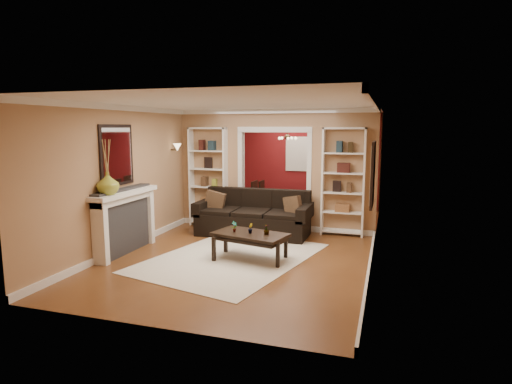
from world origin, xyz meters
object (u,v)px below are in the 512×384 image
(sofa, at_px, (253,213))
(dining_table, at_px, (287,204))
(bookshelf_right, at_px, (343,182))
(fireplace, at_px, (126,222))
(coffee_table, at_px, (250,246))
(bookshelf_left, at_px, (209,177))

(sofa, xyz_separation_m, dining_table, (0.19, 2.35, -0.20))
(bookshelf_right, height_order, fireplace, bookshelf_right)
(coffee_table, bearing_deg, fireplace, -159.98)
(sofa, relative_size, coffee_table, 1.94)
(dining_table, bearing_deg, bookshelf_right, -137.19)
(bookshelf_right, xyz_separation_m, dining_table, (-1.64, 1.77, -0.87))
(bookshelf_left, distance_m, fireplace, 2.65)
(bookshelf_right, xyz_separation_m, fireplace, (-3.64, -2.53, -0.57))
(sofa, distance_m, bookshelf_left, 1.55)
(coffee_table, bearing_deg, sofa, 119.37)
(coffee_table, bearing_deg, bookshelf_right, 72.62)
(bookshelf_left, xyz_separation_m, dining_table, (1.46, 1.77, -0.87))
(dining_table, bearing_deg, coffee_table, -175.77)
(bookshelf_right, relative_size, fireplace, 1.35)
(coffee_table, relative_size, fireplace, 0.74)
(coffee_table, bearing_deg, bookshelf_left, 141.22)
(sofa, distance_m, dining_table, 2.36)
(bookshelf_left, relative_size, bookshelf_right, 1.00)
(bookshelf_left, height_order, dining_table, bookshelf_left)
(bookshelf_left, bearing_deg, sofa, -24.44)
(bookshelf_right, bearing_deg, coffee_table, -120.67)
(bookshelf_right, distance_m, fireplace, 4.47)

